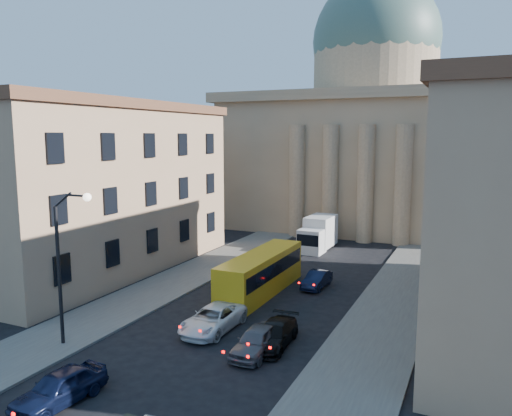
{
  "coord_description": "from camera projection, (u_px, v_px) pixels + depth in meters",
  "views": [
    {
      "loc": [
        13.59,
        -11.98,
        11.82
      ],
      "look_at": [
        0.08,
        17.83,
        7.04
      ],
      "focal_mm": 35.0,
      "sensor_mm": 36.0,
      "label": 1
    }
  ],
  "objects": [
    {
      "name": "sidewalk_left",
      "position": [
        154.0,
        292.0,
        37.74
      ],
      "size": [
        5.0,
        60.0,
        0.15
      ],
      "primitive_type": "cube",
      "color": "#514F4A",
      "rests_on": "ground"
    },
    {
      "name": "sidewalk_right",
      "position": [
        381.0,
        327.0,
        30.79
      ],
      "size": [
        5.0,
        60.0,
        0.15
      ],
      "primitive_type": "cube",
      "color": "#514F4A",
      "rests_on": "ground"
    },
    {
      "name": "church",
      "position": [
        372.0,
        135.0,
        66.33
      ],
      "size": [
        68.02,
        28.76,
        36.6
      ],
      "color": "#8C7456",
      "rests_on": "ground"
    },
    {
      "name": "building_left",
      "position": [
        99.0,
        186.0,
        43.75
      ],
      "size": [
        11.6,
        26.6,
        14.7
      ],
      "color": "tan",
      "rests_on": "ground"
    },
    {
      "name": "street_lamp",
      "position": [
        65.0,
        255.0,
        27.34
      ],
      "size": [
        2.62,
        0.44,
        8.83
      ],
      "color": "black",
      "rests_on": "ground"
    },
    {
      "name": "car_left_near",
      "position": [
        59.0,
        388.0,
        22.04
      ],
      "size": [
        2.24,
        4.63,
        1.52
      ],
      "primitive_type": "imported",
      "rotation": [
        0.0,
        0.0,
        -0.1
      ],
      "color": "black",
      "rests_on": "ground"
    },
    {
      "name": "car_left_mid",
      "position": [
        213.0,
        319.0,
        30.35
      ],
      "size": [
        2.51,
        5.31,
        1.47
      ],
      "primitive_type": "imported",
      "rotation": [
        0.0,
        0.0,
        -0.01
      ],
      "color": "white",
      "rests_on": "ground"
    },
    {
      "name": "car_right_mid",
      "position": [
        274.0,
        334.0,
        28.17
      ],
      "size": [
        2.11,
        4.72,
        1.34
      ],
      "primitive_type": "imported",
      "rotation": [
        0.0,
        0.0,
        0.05
      ],
      "color": "black",
      "rests_on": "ground"
    },
    {
      "name": "car_right_far",
      "position": [
        256.0,
        341.0,
        27.13
      ],
      "size": [
        1.8,
        4.35,
        1.47
      ],
      "primitive_type": "imported",
      "rotation": [
        0.0,
        0.0,
        0.01
      ],
      "color": "#4F4F54",
      "rests_on": "ground"
    },
    {
      "name": "car_right_distant",
      "position": [
        317.0,
        280.0,
        38.96
      ],
      "size": [
        1.54,
        3.95,
        1.28
      ],
      "primitive_type": "imported",
      "rotation": [
        0.0,
        0.0,
        -0.05
      ],
      "color": "black",
      "rests_on": "ground"
    },
    {
      "name": "city_bus",
      "position": [
        261.0,
        272.0,
        37.51
      ],
      "size": [
        2.6,
        10.84,
        3.05
      ],
      "rotation": [
        0.0,
        0.0,
        -0.01
      ],
      "color": "gold",
      "rests_on": "ground"
    },
    {
      "name": "box_truck",
      "position": [
        318.0,
        234.0,
        51.94
      ],
      "size": [
        2.59,
        6.25,
        3.4
      ],
      "rotation": [
        0.0,
        0.0,
        -0.03
      ],
      "color": "silver",
      "rests_on": "ground"
    }
  ]
}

